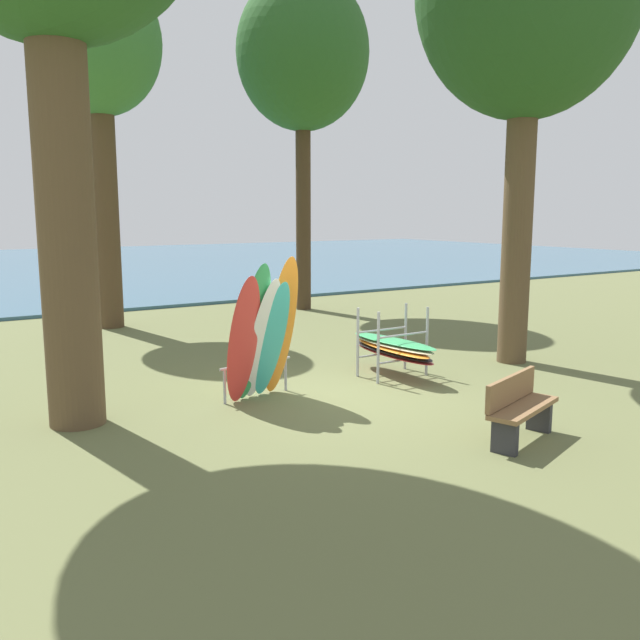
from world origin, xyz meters
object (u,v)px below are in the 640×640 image
(tree_mid_behind, at_px, (303,55))
(board_storage_rack, at_px, (393,347))
(park_bench, at_px, (519,407))
(leaning_board_pile, at_px, (263,336))
(tree_far_left_back, at_px, (98,53))

(tree_mid_behind, distance_m, board_storage_rack, 11.00)
(board_storage_rack, height_order, park_bench, board_storage_rack)
(tree_mid_behind, xyz_separation_m, leaning_board_pile, (-5.71, -8.25, -6.35))
(tree_mid_behind, bearing_deg, board_storage_rack, -110.35)
(tree_far_left_back, bearing_deg, park_bench, -80.04)
(tree_mid_behind, bearing_deg, park_bench, -108.07)
(tree_far_left_back, xyz_separation_m, park_bench, (2.03, -11.57, -6.27))
(board_storage_rack, distance_m, park_bench, 3.70)
(board_storage_rack, bearing_deg, tree_mid_behind, 69.65)
(leaning_board_pile, bearing_deg, tree_mid_behind, 55.29)
(board_storage_rack, xyz_separation_m, park_bench, (-0.82, -3.61, -0.07))
(tree_far_left_back, relative_size, board_storage_rack, 4.12)
(tree_mid_behind, bearing_deg, tree_far_left_back, -178.93)
(tree_far_left_back, height_order, board_storage_rack, tree_far_left_back)
(leaning_board_pile, bearing_deg, park_bench, -61.03)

